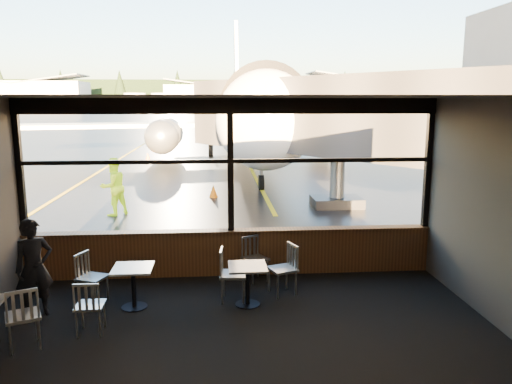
{
  "coord_description": "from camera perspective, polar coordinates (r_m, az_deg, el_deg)",
  "views": [
    {
      "loc": [
        -0.28,
        -9.58,
        3.46
      ],
      "look_at": [
        0.58,
        1.0,
        1.5
      ],
      "focal_mm": 35.0,
      "sensor_mm": 36.0,
      "label": 1
    }
  ],
  "objects": [
    {
      "name": "window_transom",
      "position": [
        9.65,
        -2.94,
        3.55
      ],
      "size": [
        8.0,
        0.1,
        0.08
      ],
      "primitive_type": "cube",
      "color": "black",
      "rests_on": "ground"
    },
    {
      "name": "window_sill",
      "position": [
        10.04,
        -2.84,
        -6.99
      ],
      "size": [
        8.0,
        0.28,
        0.9
      ],
      "primitive_type": "cube",
      "color": "brown",
      "rests_on": "ground"
    },
    {
      "name": "ground_crew",
      "position": [
        15.68,
        -15.99,
        0.58
      ],
      "size": [
        1.08,
        1.07,
        1.76
      ],
      "primitive_type": "imported",
      "rotation": [
        0.0,
        0.0,
        3.89
      ],
      "color": "#BFF219",
      "rests_on": "ground_plane"
    },
    {
      "name": "window_header",
      "position": [
        9.58,
        -3.0,
        9.79
      ],
      "size": [
        8.0,
        0.18,
        0.3
      ],
      "primitive_type": "cube",
      "color": "black",
      "rests_on": "ground"
    },
    {
      "name": "hangar_mid",
      "position": [
        194.58,
        -4.63,
        10.89
      ],
      "size": [
        38.0,
        15.0,
        10.0
      ],
      "primitive_type": null,
      "color": "silver",
      "rests_on": "ground_plane"
    },
    {
      "name": "ground_plane",
      "position": [
        129.62,
        -4.56,
        8.91
      ],
      "size": [
        520.0,
        520.0,
        0.0
      ],
      "primitive_type": "plane",
      "color": "black",
      "rests_on": "ground"
    },
    {
      "name": "airliner",
      "position": [
        30.39,
        -1.24,
        13.52
      ],
      "size": [
        27.83,
        33.34,
        10.15
      ],
      "primitive_type": null,
      "rotation": [
        0.0,
        0.0,
        -0.0
      ],
      "color": "white",
      "rests_on": "ground_plane"
    },
    {
      "name": "fuel_tank_a",
      "position": [
        193.87,
        -13.66,
        10.05
      ],
      "size": [
        8.0,
        8.0,
        6.0
      ],
      "primitive_type": "cylinder",
      "color": "silver",
      "rests_on": "ground_plane"
    },
    {
      "name": "treeline",
      "position": [
        219.59,
        -4.64,
        11.1
      ],
      "size": [
        360.0,
        3.0,
        12.0
      ],
      "primitive_type": "cube",
      "color": "black",
      "rests_on": "ground_plane"
    },
    {
      "name": "fuel_tank_c",
      "position": [
        191.82,
        -7.66,
        10.24
      ],
      "size": [
        8.0,
        8.0,
        6.0
      ],
      "primitive_type": "cylinder",
      "color": "silver",
      "rests_on": "ground_plane"
    },
    {
      "name": "cafe_table_mid",
      "position": [
        8.76,
        -13.81,
        -10.58
      ],
      "size": [
        0.65,
        0.65,
        0.72
      ],
      "primitive_type": null,
      "color": "#9F9A92",
      "rests_on": "carpet_floor"
    },
    {
      "name": "chair_near_n",
      "position": [
        9.69,
        -0.08,
        -7.71
      ],
      "size": [
        0.65,
        0.65,
        0.88
      ],
      "primitive_type": null,
      "rotation": [
        0.0,
        0.0,
        3.64
      ],
      "color": "#AAA499",
      "rests_on": "carpet_floor"
    },
    {
      "name": "passenger",
      "position": [
        8.82,
        -24.02,
        -7.97
      ],
      "size": [
        0.71,
        0.64,
        1.62
      ],
      "primitive_type": "imported",
      "rotation": [
        0.0,
        0.0,
        0.57
      ],
      "color": "black",
      "rests_on": "carpet_floor"
    },
    {
      "name": "chair_near_e",
      "position": [
        9.07,
        3.04,
        -8.84
      ],
      "size": [
        0.65,
        0.65,
        0.93
      ],
      "primitive_type": null,
      "rotation": [
        0.0,
        0.0,
        1.91
      ],
      "color": "beige",
      "rests_on": "carpet_floor"
    },
    {
      "name": "cafe_table_near",
      "position": [
        8.63,
        -0.98,
        -10.64
      ],
      "size": [
        0.64,
        0.64,
        0.71
      ],
      "primitive_type": null,
      "color": "gray",
      "rests_on": "carpet_floor"
    },
    {
      "name": "mullion_left",
      "position": [
        10.33,
        -25.42,
        2.44
      ],
      "size": [
        0.12,
        0.12,
        2.6
      ],
      "primitive_type": "cube",
      "color": "black",
      "rests_on": "ground"
    },
    {
      "name": "cone_wing",
      "position": [
        29.32,
        -12.25,
        3.92
      ],
      "size": [
        0.34,
        0.34,
        0.47
      ],
      "primitive_type": "cone",
      "color": "#FF4B08",
      "rests_on": "ground_plane"
    },
    {
      "name": "mullion_right",
      "position": [
        10.54,
        19.08,
        3.03
      ],
      "size": [
        0.12,
        0.12,
        2.6
      ],
      "primitive_type": "cube",
      "color": "black",
      "rests_on": "ground"
    },
    {
      "name": "chair_mid_s",
      "position": [
        8.04,
        -18.43,
        -12.25
      ],
      "size": [
        0.47,
        0.47,
        0.86
      ],
      "primitive_type": null,
      "rotation": [
        0.0,
        0.0,
        0.01
      ],
      "color": "#B6B0A4",
      "rests_on": "carpet_floor"
    },
    {
      "name": "carpet_floor",
      "position": [
        7.43,
        -2.04,
        -17.2
      ],
      "size": [
        8.0,
        6.0,
        0.01
      ],
      "primitive_type": "cube",
      "color": "black",
      "rests_on": "ground"
    },
    {
      "name": "chair_near_w",
      "position": [
        8.77,
        -2.6,
        -9.45
      ],
      "size": [
        0.56,
        0.56,
        0.95
      ],
      "primitive_type": null,
      "rotation": [
        0.0,
        0.0,
        -1.66
      ],
      "color": "#AEA99D",
      "rests_on": "carpet_floor"
    },
    {
      "name": "cone_nose",
      "position": [
        18.06,
        -4.89,
        0.11
      ],
      "size": [
        0.32,
        0.32,
        0.45
      ],
      "primitive_type": "cone",
      "color": "#F54107",
      "rests_on": "ground_plane"
    },
    {
      "name": "hangar_right",
      "position": [
        197.04,
        13.43,
        10.93
      ],
      "size": [
        50.0,
        20.0,
        12.0
      ],
      "primitive_type": null,
      "color": "silver",
      "rests_on": "ground_plane"
    },
    {
      "name": "chair_left_s",
      "position": [
        7.91,
        -25.09,
        -12.76
      ],
      "size": [
        0.68,
        0.68,
        0.95
      ],
      "primitive_type": null,
      "rotation": [
        0.0,
        0.0,
        0.41
      ],
      "color": "beige",
      "rests_on": "carpet_floor"
    },
    {
      "name": "mullion_centre",
      "position": [
        9.66,
        -2.94,
        2.96
      ],
      "size": [
        0.12,
        0.12,
        2.6
      ],
      "primitive_type": "cube",
      "color": "black",
      "rests_on": "ground"
    },
    {
      "name": "hangar_left",
      "position": [
        202.0,
        -25.24,
        10.07
      ],
      "size": [
        45.0,
        18.0,
        11.0
      ],
      "primitive_type": null,
      "color": "silver",
      "rests_on": "ground_plane"
    },
    {
      "name": "jet_bridge",
      "position": [
        15.59,
        9.86,
        7.04
      ],
      "size": [
        9.63,
        11.78,
        5.14
      ],
      "primitive_type": null,
      "color": "#2A2A2C",
      "rests_on": "ground_plane"
    },
    {
      "name": "ceiling",
      "position": [
        6.58,
        -2.24,
        10.8
      ],
      "size": [
        8.0,
        6.0,
        0.04
      ],
      "primitive_type": "cube",
      "color": "#38332D",
      "rests_on": "ground"
    },
    {
      "name": "chair_mid_w",
      "position": [
        9.13,
        -18.19,
        -9.34
      ],
      "size": [
        0.64,
        0.64,
        0.89
      ],
      "primitive_type": null,
      "rotation": [
        0.0,
        0.0,
        -1.97
      ],
      "color": "#B6B2A4",
      "rests_on": "carpet_floor"
    },
    {
      "name": "fuel_tank_b",
      "position": [
        192.59,
        -10.68,
        10.16
      ],
      "size": [
        8.0,
        8.0,
        6.0
      ],
      "primitive_type": "cylinder",
      "color": "silver",
      "rests_on": "ground_plane"
    },
    {
      "name": "wall_back",
      "position": [
        3.98,
        -0.15,
        -15.03
      ],
      "size": [
        8.0,
        0.04,
        3.5
      ],
      "primitive_type": "cube",
      "color": "#474039",
      "rests_on": "ground"
    }
  ]
}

